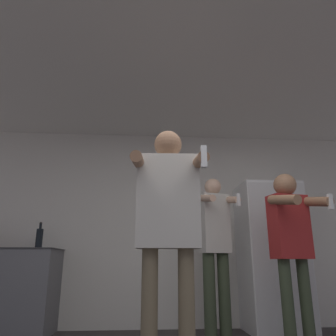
{
  "coord_description": "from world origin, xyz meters",
  "views": [
    {
      "loc": [
        -0.4,
        -1.66,
        0.79
      ],
      "look_at": [
        -0.23,
        0.66,
        1.46
      ],
      "focal_mm": 35.0,
      "sensor_mm": 36.0,
      "label": 1
    }
  ],
  "objects": [
    {
      "name": "wall_back",
      "position": [
        0.0,
        2.78,
        1.27
      ],
      "size": [
        7.0,
        0.06,
        2.55
      ],
      "color": "silver",
      "rests_on": "ground_plane"
    },
    {
      "name": "ceiling_slab",
      "position": [
        0.0,
        1.37,
        2.57
      ],
      "size": [
        7.0,
        3.27,
        0.05
      ],
      "color": "silver",
      "rests_on": "wall_back"
    },
    {
      "name": "refrigerator",
      "position": [
        1.19,
        2.42,
        0.88
      ],
      "size": [
        0.72,
        0.69,
        1.76
      ],
      "color": "white",
      "rests_on": "ground_plane"
    },
    {
      "name": "bottle_clear_vodka",
      "position": [
        -1.65,
        2.45,
        1.08
      ],
      "size": [
        0.08,
        0.08,
        0.32
      ],
      "color": "black",
      "rests_on": "counter"
    },
    {
      "name": "person_woman_foreground",
      "position": [
        -0.23,
        0.65,
        1.09
      ],
      "size": [
        0.52,
        0.53,
        1.75
      ],
      "color": "#75664C",
      "rests_on": "ground_plane"
    },
    {
      "name": "person_man_side",
      "position": [
        1.04,
        1.49,
        1.04
      ],
      "size": [
        0.51,
        0.58,
        1.67
      ],
      "color": "#38422D",
      "rests_on": "ground_plane"
    },
    {
      "name": "person_spectator_back",
      "position": [
        0.41,
        2.09,
        0.99
      ],
      "size": [
        0.45,
        0.48,
        1.76
      ],
      "color": "#38422D",
      "rests_on": "ground_plane"
    }
  ]
}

